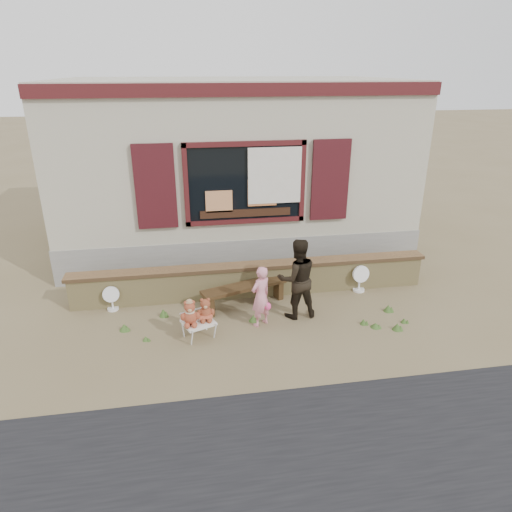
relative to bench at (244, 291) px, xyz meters
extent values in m
plane|color=brown|center=(0.23, -0.58, -0.31)|extent=(80.00, 80.00, 0.00)
cube|color=#A69E86|center=(0.23, 3.92, 2.09)|extent=(8.00, 5.00, 3.20)
cube|color=gray|center=(0.23, 3.92, 0.09)|extent=(8.04, 5.04, 0.80)
cube|color=black|center=(0.23, 1.39, 1.74)|extent=(2.30, 0.04, 1.50)
cube|color=#451416|center=(0.23, 1.37, 2.54)|extent=(2.50, 0.08, 0.10)
cube|color=#451416|center=(0.23, 1.37, 0.94)|extent=(2.50, 0.08, 0.10)
cube|color=#451416|center=(-0.97, 1.37, 1.74)|extent=(0.10, 0.08, 1.70)
cube|color=#451416|center=(1.43, 1.37, 1.74)|extent=(0.10, 0.08, 1.70)
cube|color=black|center=(-1.57, 1.36, 1.74)|extent=(0.80, 0.07, 1.70)
cube|color=black|center=(2.03, 1.36, 1.74)|extent=(0.80, 0.07, 1.70)
cube|color=silver|center=(0.83, 1.32, 1.89)|extent=(1.10, 0.02, 1.15)
cube|color=#451416|center=(0.23, 1.40, 3.54)|extent=(8.00, 0.12, 0.25)
cube|color=black|center=(0.23, 1.36, 1.12)|extent=(1.90, 0.06, 0.16)
cube|color=tan|center=(-0.32, 1.36, 1.39)|extent=(0.55, 0.06, 0.45)
cube|color=#E08447|center=(0.58, 1.36, 1.54)|extent=(0.60, 0.06, 0.55)
cube|color=tan|center=(0.23, 0.42, -0.01)|extent=(7.00, 0.30, 0.60)
cube|color=brown|center=(0.23, 0.42, 0.32)|extent=(7.10, 0.36, 0.07)
cube|color=#332312|center=(0.00, 0.00, 0.08)|extent=(1.70, 0.87, 0.06)
cube|color=#332312|center=(-0.69, -0.23, -0.14)|extent=(0.20, 0.33, 0.36)
cube|color=#332312|center=(0.69, 0.23, -0.14)|extent=(0.20, 0.33, 0.36)
cube|color=silver|center=(-0.92, -0.99, -0.03)|extent=(0.62, 0.59, 0.04)
cylinder|color=silver|center=(-1.04, -1.25, -0.18)|extent=(0.03, 0.03, 0.27)
cylinder|color=silver|center=(-0.65, -1.09, -0.18)|extent=(0.03, 0.03, 0.27)
cylinder|color=silver|center=(-1.18, -0.89, -0.18)|extent=(0.03, 0.03, 0.27)
cylinder|color=silver|center=(-0.79, -0.74, -0.18)|extent=(0.03, 0.03, 0.27)
imported|color=pink|center=(0.19, -0.76, 0.25)|extent=(0.49, 0.45, 1.12)
imported|color=black|center=(0.88, -0.54, 0.44)|extent=(0.76, 0.61, 1.50)
cylinder|color=white|center=(-2.48, 0.22, -0.29)|extent=(0.21, 0.21, 0.04)
cylinder|color=white|center=(-2.48, 0.22, -0.16)|extent=(0.03, 0.03, 0.27)
cylinder|color=white|center=(-2.48, 0.22, 0.03)|extent=(0.31, 0.11, 0.31)
cylinder|color=white|center=(2.40, 0.22, -0.29)|extent=(0.24, 0.24, 0.04)
cylinder|color=white|center=(2.40, 0.22, -0.14)|extent=(0.04, 0.04, 0.31)
cylinder|color=white|center=(2.40, 0.22, 0.08)|extent=(0.36, 0.15, 0.35)
cone|color=#3C5C25|center=(2.00, -1.05, -0.26)|extent=(0.12, 0.12, 0.11)
cone|color=#3C5C25|center=(-1.81, -0.95, -0.27)|extent=(0.11, 0.11, 0.08)
cone|color=#3C5C25|center=(0.08, -0.62, -0.25)|extent=(0.18, 0.18, 0.13)
cone|color=#3C5C25|center=(2.74, -1.11, -0.27)|extent=(0.11, 0.11, 0.09)
cone|color=#3C5C25|center=(2.17, -1.18, -0.27)|extent=(0.18, 0.18, 0.09)
cone|color=#3C5C25|center=(2.51, -1.32, -0.25)|extent=(0.17, 0.17, 0.13)
cone|color=#3C5C25|center=(-2.19, -0.56, -0.25)|extent=(0.18, 0.18, 0.12)
cone|color=#3C5C25|center=(2.63, -0.68, -0.25)|extent=(0.17, 0.17, 0.13)
cone|color=#3C5C25|center=(-1.53, -0.18, -0.24)|extent=(0.16, 0.16, 0.15)
camera|label=1|loc=(-1.04, -7.69, 3.93)|focal=32.00mm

